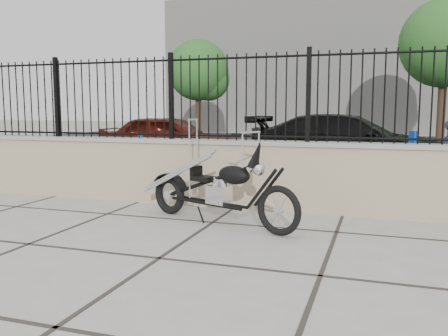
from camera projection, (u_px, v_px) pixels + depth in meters
ground_plane at (159, 259)px, 4.46m from camera, size 90.00×90.00×0.00m
parking_lot at (321, 150)px, 16.23m from camera, size 30.00×30.00×0.00m
retaining_wall at (236, 174)px, 6.75m from camera, size 14.00×0.36×0.96m
iron_fence at (237, 97)px, 6.62m from camera, size 14.00×0.08×1.20m
background_building at (350, 66)px, 28.92m from camera, size 22.00×6.00×8.00m
chopper_motorcycle at (216, 171)px, 5.75m from camera, size 2.16×1.15×1.30m
car_red at (170, 139)px, 12.38m from camera, size 3.72×1.58×1.26m
car_black at (348, 143)px, 10.56m from camera, size 4.47×1.89×1.29m
bollard_a at (141, 155)px, 10.04m from camera, size 0.11×0.11×0.86m
bollard_b at (411, 163)px, 7.63m from camera, size 0.15×0.15×1.05m
tree_left at (198, 67)px, 21.54m from camera, size 2.77×2.77×4.68m
tree_right at (445, 39)px, 18.57m from camera, size 3.50×3.50×5.91m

